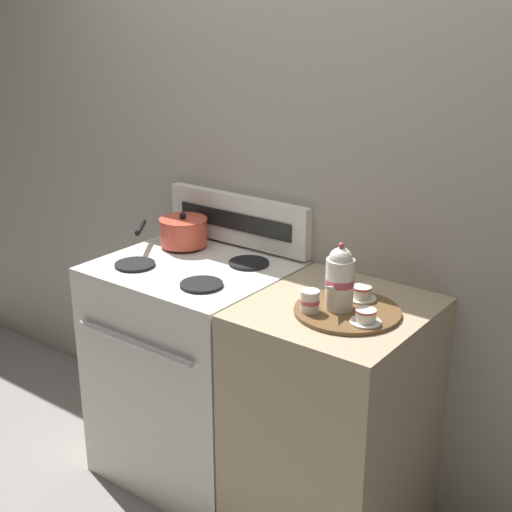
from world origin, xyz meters
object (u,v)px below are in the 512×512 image
Objects in this scene: creamer_jug at (310,301)px; saucepan at (183,231)px; teapot at (340,278)px; teacup_left at (366,316)px; teacup_right at (362,293)px; stove at (196,370)px; serving_tray at (347,311)px.

saucepan is at bearing 162.17° from creamer_jug.
teacup_left is (0.13, -0.05, -0.08)m from teapot.
saucepan is at bearing 175.91° from teacup_right.
saucepan reaches higher than teacup_right.
stove is 0.81m from creamer_jug.
teacup_right is (0.87, -0.06, -0.03)m from saucepan.
teapot reaches higher than serving_tray.
teacup_left is (0.80, -0.08, 0.49)m from stove.
stove is 3.12× the size of saucepan.
creamer_jug is (0.61, -0.12, 0.51)m from stove.
serving_tray reaches higher than stove.
teacup_left reaches higher than stove.
stove is 0.94m from teacup_left.
stove is 0.84m from serving_tray.
creamer_jug reaches higher than stove.
serving_tray is at bearing 21.53° from teapot.
teapot is (0.85, -0.18, 0.05)m from saucepan.
creamer_jug is at bearing -128.71° from teapot.
saucepan is 2.96× the size of teacup_right.
teacup_left is at bearing -19.94° from teapot.
saucepan is 0.87m from teapot.
creamer_jug is at bearing -113.93° from teacup_right.
teacup_right is at bearing 92.72° from serving_tray.
creamer_jug is (-0.09, -0.09, 0.04)m from serving_tray.
saucepan is 1.30× the size of teapot.
teacup_left is 0.19m from teacup_right.
teapot is at bearing -158.47° from serving_tray.
serving_tray is 1.54× the size of teapot.
stove is at bearing 177.78° from serving_tray.
teacup_left is 1.00× the size of teacup_right.
teacup_right is at bearing -4.09° from saucepan.
creamer_jug is at bearing -135.43° from serving_tray.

